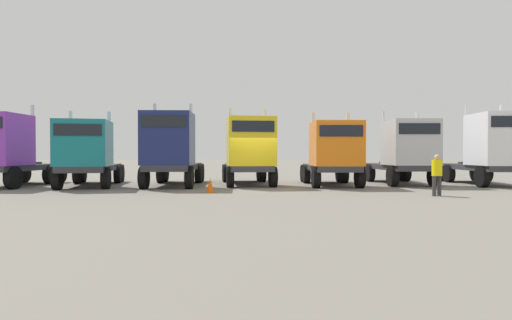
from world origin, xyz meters
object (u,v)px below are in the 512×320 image
object	(u,v)px
semi_truck_navy	(171,149)
semi_truck_silver	(405,152)
semi_truck_white	(492,148)
visitor_in_hivis	(437,172)
traffic_cone_near	(210,186)
semi_truck_yellow	(249,151)
semi_truck_purple	(5,149)
semi_truck_orange	(333,153)
semi_truck_teal	(87,153)

from	to	relation	value
semi_truck_navy	semi_truck_silver	size ratio (longest dim) A/B	1.03
semi_truck_white	visitor_in_hivis	bearing A→B (deg)	-43.60
traffic_cone_near	semi_truck_yellow	bearing A→B (deg)	64.39
semi_truck_yellow	semi_truck_silver	world-z (taller)	semi_truck_yellow
semi_truck_silver	traffic_cone_near	bearing A→B (deg)	-67.49
semi_truck_purple	traffic_cone_near	size ratio (longest dim) A/B	9.22
semi_truck_yellow	visitor_in_hivis	distance (m)	9.44
semi_truck_orange	semi_truck_silver	bearing A→B (deg)	101.89
semi_truck_orange	semi_truck_teal	bearing A→B (deg)	-88.12
semi_truck_yellow	semi_truck_purple	bearing A→B (deg)	-91.77
semi_truck_white	semi_truck_silver	bearing A→B (deg)	-95.94
semi_truck_orange	semi_truck_silver	xyz separation A→B (m)	(4.15, 0.68, 0.06)
semi_truck_purple	semi_truck_navy	size ratio (longest dim) A/B	0.91
semi_truck_white	semi_truck_teal	bearing A→B (deg)	-85.73
semi_truck_white	semi_truck_purple	bearing A→B (deg)	-86.01
semi_truck_orange	traffic_cone_near	xyz separation A→B (m)	(-6.30, -3.20, -1.45)
visitor_in_hivis	traffic_cone_near	world-z (taller)	visitor_in_hivis
semi_truck_teal	semi_truck_white	size ratio (longest dim) A/B	1.03
semi_truck_purple	semi_truck_white	xyz separation A→B (m)	(25.42, -0.52, 0.05)
traffic_cone_near	semi_truck_silver	bearing A→B (deg)	20.37
semi_truck_navy	semi_truck_yellow	size ratio (longest dim) A/B	1.02
semi_truck_teal	traffic_cone_near	size ratio (longest dim) A/B	10.21
semi_truck_orange	traffic_cone_near	world-z (taller)	semi_truck_orange
traffic_cone_near	semi_truck_teal	bearing A→B (deg)	152.37
semi_truck_navy	semi_truck_silver	bearing A→B (deg)	94.58
semi_truck_purple	traffic_cone_near	world-z (taller)	semi_truck_purple
semi_truck_yellow	traffic_cone_near	xyz separation A→B (m)	(-1.89, -3.95, -1.55)
semi_truck_silver	semi_truck_purple	bearing A→B (deg)	-86.93
semi_truck_white	semi_truck_orange	bearing A→B (deg)	-86.05
semi_truck_navy	visitor_in_hivis	distance (m)	12.59
semi_truck_teal	semi_truck_silver	world-z (taller)	semi_truck_silver
semi_truck_teal	semi_truck_yellow	bearing A→B (deg)	86.98
semi_truck_orange	semi_truck_white	xyz separation A→B (m)	(8.55, -0.18, 0.23)
semi_truck_teal	traffic_cone_near	distance (m)	7.37
semi_truck_yellow	semi_truck_white	world-z (taller)	semi_truck_white
semi_truck_teal	traffic_cone_near	bearing A→B (deg)	55.20
semi_truck_orange	semi_truck_purple	bearing A→B (deg)	-88.59
semi_truck_orange	semi_truck_white	bearing A→B (deg)	91.34
semi_truck_navy	semi_truck_orange	world-z (taller)	semi_truck_navy
semi_truck_navy	semi_truck_white	size ratio (longest dim) A/B	1.02
semi_truck_yellow	traffic_cone_near	distance (m)	4.65
semi_truck_silver	visitor_in_hivis	xyz separation A→B (m)	(-1.21, -5.78, -0.85)
semi_truck_silver	semi_truck_white	world-z (taller)	semi_truck_white
visitor_in_hivis	semi_truck_navy	bearing A→B (deg)	44.56
visitor_in_hivis	traffic_cone_near	size ratio (longest dim) A/B	2.63
semi_truck_navy	semi_truck_orange	bearing A→B (deg)	91.23
visitor_in_hivis	semi_truck_orange	bearing A→B (deg)	9.09
semi_truck_orange	visitor_in_hivis	bearing A→B (deg)	32.53
semi_truck_navy	visitor_in_hivis	size ratio (longest dim) A/B	3.84
semi_truck_yellow	semi_truck_navy	bearing A→B (deg)	-84.76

